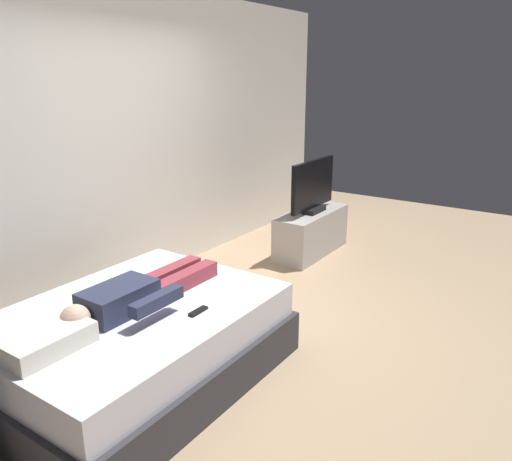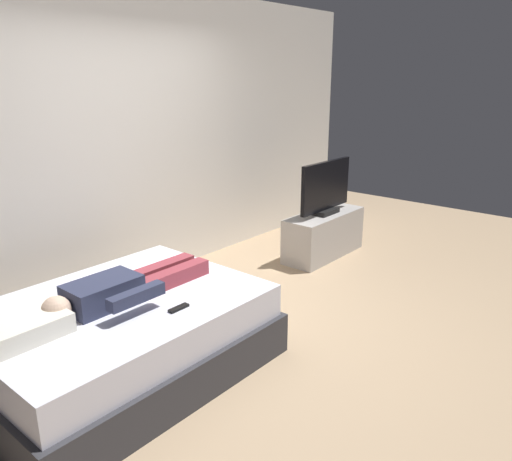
% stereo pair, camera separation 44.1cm
% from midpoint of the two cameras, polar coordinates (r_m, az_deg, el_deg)
% --- Properties ---
extents(ground_plane, '(10.00, 10.00, 0.00)m').
position_cam_midpoint_polar(ground_plane, '(4.18, -3.37, -11.39)').
color(ground_plane, tan).
extents(back_wall, '(6.40, 0.10, 2.80)m').
position_cam_midpoint_polar(back_wall, '(5.10, -15.46, 9.92)').
color(back_wall, silver).
rests_on(back_wall, ground).
extents(bed, '(1.93, 1.44, 0.54)m').
position_cam_midpoint_polar(bed, '(3.62, -17.01, -12.27)').
color(bed, '#333338').
rests_on(bed, ground).
extents(pillow, '(0.48, 0.34, 0.12)m').
position_cam_midpoint_polar(pillow, '(3.17, -26.74, -11.09)').
color(pillow, silver).
rests_on(pillow, bed).
extents(person, '(1.26, 0.46, 0.18)m').
position_cam_midpoint_polar(person, '(3.47, -17.07, -6.99)').
color(person, '#2D334C').
rests_on(person, bed).
extents(remote, '(0.15, 0.04, 0.02)m').
position_cam_midpoint_polar(remote, '(3.32, -10.42, -9.07)').
color(remote, black).
rests_on(remote, bed).
extents(tv_stand, '(1.10, 0.40, 0.50)m').
position_cam_midpoint_polar(tv_stand, '(5.81, 4.13, -0.27)').
color(tv_stand, '#B7B2AD').
rests_on(tv_stand, ground).
extents(tv, '(0.88, 0.20, 0.59)m').
position_cam_midpoint_polar(tv, '(5.67, 4.24, 4.88)').
color(tv, black).
rests_on(tv, tv_stand).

